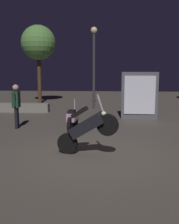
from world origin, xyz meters
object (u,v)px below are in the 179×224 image
object	(u,v)px
motorcycle_black_foreground	(87,128)
motorcycle_pink_parked_left	(73,118)
person_rider_beside	(16,102)
streetlamp_near	(94,57)
kiosk_billboard	(139,96)

from	to	relation	value
motorcycle_black_foreground	motorcycle_pink_parked_left	bearing A→B (deg)	118.69
person_rider_beside	streetlamp_near	xyz separation A→B (m)	(2.65, 5.35, 1.89)
streetlamp_near	kiosk_billboard	distance (m)	4.17
streetlamp_near	person_rider_beside	bearing A→B (deg)	-116.31
streetlamp_near	kiosk_billboard	bearing A→B (deg)	-53.98
motorcycle_black_foreground	streetlamp_near	xyz separation A→B (m)	(-0.26, 8.44, 2.14)
motorcycle_black_foreground	streetlamp_near	world-z (taller)	streetlamp_near
person_rider_beside	streetlamp_near	size ratio (longest dim) A/B	0.37
person_rider_beside	kiosk_billboard	xyz separation A→B (m)	(4.85, 2.33, 0.06)
motorcycle_black_foreground	person_rider_beside	bearing A→B (deg)	148.00
person_rider_beside	streetlamp_near	distance (m)	6.27
motorcycle_pink_parked_left	person_rider_beside	distance (m)	2.22
motorcycle_black_foreground	kiosk_billboard	xyz separation A→B (m)	(1.94, 5.42, 0.31)
motorcycle_black_foreground	motorcycle_pink_parked_left	size ratio (longest dim) A/B	0.98
motorcycle_black_foreground	kiosk_billboard	size ratio (longest dim) A/B	0.78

